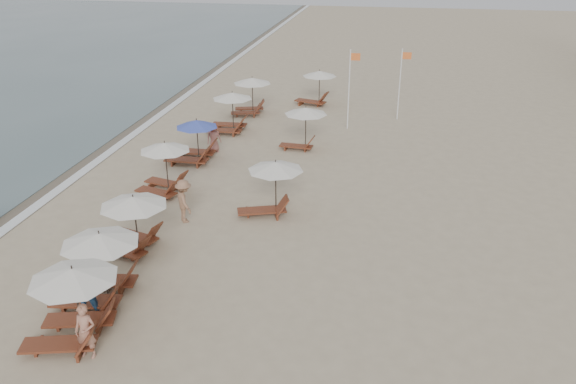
% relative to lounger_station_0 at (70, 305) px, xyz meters
% --- Properties ---
extents(ground, '(160.00, 160.00, 0.00)m').
position_rel_lounger_station_0_xyz_m(ground, '(5.09, 2.31, -1.19)').
color(ground, tan).
rests_on(ground, ground).
extents(wet_sand_band, '(3.20, 140.00, 0.01)m').
position_rel_lounger_station_0_xyz_m(wet_sand_band, '(-7.41, 12.31, -1.18)').
color(wet_sand_band, '#6B5E4C').
rests_on(wet_sand_band, ground).
extents(foam_line, '(0.50, 140.00, 0.02)m').
position_rel_lounger_station_0_xyz_m(foam_line, '(-6.11, 12.31, -1.17)').
color(foam_line, white).
rests_on(foam_line, ground).
extents(lounger_station_0, '(2.73, 2.39, 2.36)m').
position_rel_lounger_station_0_xyz_m(lounger_station_0, '(0.00, 0.00, 0.00)').
color(lounger_station_0, brown).
rests_on(lounger_station_0, ground).
extents(lounger_station_1, '(2.77, 2.37, 2.33)m').
position_rel_lounger_station_0_xyz_m(lounger_station_1, '(-0.29, 2.01, -0.06)').
color(lounger_station_1, brown).
rests_on(lounger_station_1, ground).
extents(lounger_station_2, '(2.60, 2.39, 2.10)m').
position_rel_lounger_station_0_xyz_m(lounger_station_2, '(-0.57, 5.10, -0.03)').
color(lounger_station_2, brown).
rests_on(lounger_station_2, ground).
extents(lounger_station_3, '(2.50, 2.17, 2.33)m').
position_rel_lounger_station_0_xyz_m(lounger_station_3, '(-1.37, 10.05, -0.01)').
color(lounger_station_3, brown).
rests_on(lounger_station_3, ground).
extents(lounger_station_4, '(2.61, 2.07, 2.14)m').
position_rel_lounger_station_0_xyz_m(lounger_station_4, '(-1.40, 14.00, -0.23)').
color(lounger_station_4, brown).
rests_on(lounger_station_4, ground).
extents(lounger_station_5, '(2.63, 2.25, 2.31)m').
position_rel_lounger_station_0_xyz_m(lounger_station_5, '(-0.90, 18.82, -0.07)').
color(lounger_station_5, brown).
rests_on(lounger_station_5, ground).
extents(lounger_station_6, '(2.54, 2.34, 2.32)m').
position_rel_lounger_station_0_xyz_m(lounger_station_6, '(-0.59, 22.51, 0.09)').
color(lounger_station_6, brown).
rests_on(lounger_station_6, ground).
extents(inland_station_0, '(2.72, 2.24, 2.22)m').
position_rel_lounger_station_0_xyz_m(inland_station_0, '(3.66, 8.82, 0.19)').
color(inland_station_0, brown).
rests_on(inland_station_0, ground).
extents(inland_station_1, '(2.51, 2.24, 2.22)m').
position_rel_lounger_station_0_xyz_m(inland_station_1, '(3.67, 16.76, 0.31)').
color(inland_station_1, brown).
rests_on(inland_station_1, ground).
extents(inland_station_2, '(2.80, 2.24, 2.22)m').
position_rel_lounger_station_0_xyz_m(inland_station_2, '(3.11, 25.46, 0.14)').
color(inland_station_2, brown).
rests_on(inland_station_2, ground).
extents(beachgoer_near, '(0.59, 0.39, 1.62)m').
position_rel_lounger_station_0_xyz_m(beachgoer_near, '(0.69, -0.55, -0.38)').
color(beachgoer_near, '#AD745E').
rests_on(beachgoer_near, ground).
extents(beachgoer_mid_a, '(1.06, 0.91, 1.89)m').
position_rel_lounger_station_0_xyz_m(beachgoer_mid_a, '(-0.27, 1.28, -0.24)').
color(beachgoer_mid_a, teal).
rests_on(beachgoer_mid_a, ground).
extents(beachgoer_mid_b, '(1.21, 1.29, 1.75)m').
position_rel_lounger_station_0_xyz_m(beachgoer_mid_b, '(0.50, 7.59, -0.31)').
color(beachgoer_mid_b, '#986A4D').
rests_on(beachgoer_mid_b, ground).
extents(beachgoer_far_b, '(0.89, 0.83, 1.53)m').
position_rel_lounger_station_0_xyz_m(beachgoer_far_b, '(-0.77, 15.52, -0.42)').
color(beachgoer_far_b, '#9E6056').
rests_on(beachgoer_far_b, ground).
extents(flag_pole_near, '(0.60, 0.08, 4.56)m').
position_rel_lounger_station_0_xyz_m(flag_pole_near, '(5.72, 20.72, 1.34)').
color(flag_pole_near, silver).
rests_on(flag_pole_near, ground).
extents(flag_pole_far, '(0.59, 0.08, 4.26)m').
position_rel_lounger_station_0_xyz_m(flag_pole_far, '(8.55, 23.18, 1.18)').
color(flag_pole_far, silver).
rests_on(flag_pole_far, ground).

